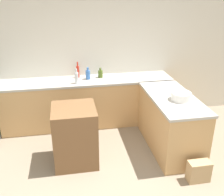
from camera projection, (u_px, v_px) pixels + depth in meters
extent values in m
cube|color=silver|center=(84.00, 52.00, 4.99)|extent=(8.00, 0.06, 2.70)
cube|color=tan|center=(88.00, 103.00, 5.05)|extent=(3.18, 0.60, 0.87)
cube|color=#ADA89E|center=(87.00, 81.00, 4.87)|extent=(3.21, 0.63, 0.04)
cube|color=tan|center=(170.00, 123.00, 4.31)|extent=(0.66, 1.48, 0.87)
cube|color=#ADA89E|center=(172.00, 98.00, 4.13)|extent=(0.69, 1.51, 0.04)
cube|color=brown|center=(75.00, 135.00, 3.93)|extent=(0.64, 0.64, 0.90)
cylinder|color=white|center=(181.00, 96.00, 3.98)|extent=(0.30, 0.30, 0.12)
cylinder|color=red|center=(78.00, 72.00, 4.95)|extent=(0.06, 0.06, 0.22)
cylinder|color=red|center=(77.00, 64.00, 4.89)|extent=(0.03, 0.03, 0.08)
cylinder|color=#386BB7|center=(88.00, 75.00, 4.87)|extent=(0.09, 0.09, 0.16)
cylinder|color=#386BB7|center=(88.00, 69.00, 4.83)|extent=(0.04, 0.04, 0.06)
cylinder|color=silver|center=(77.00, 78.00, 4.65)|extent=(0.07, 0.07, 0.19)
cylinder|color=silver|center=(76.00, 71.00, 4.60)|extent=(0.03, 0.03, 0.08)
cylinder|color=#475B1E|center=(100.00, 74.00, 4.96)|extent=(0.09, 0.09, 0.13)
cylinder|color=#475B1E|center=(100.00, 69.00, 4.93)|extent=(0.04, 0.04, 0.05)
cube|color=tan|center=(199.00, 171.00, 3.62)|extent=(0.31, 0.16, 0.30)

